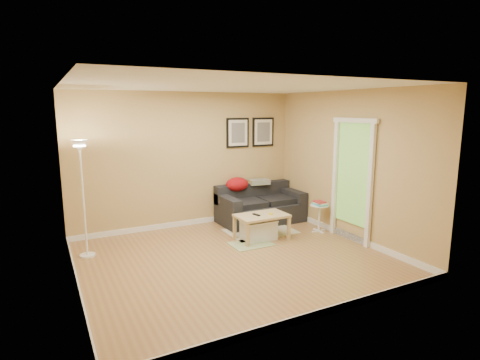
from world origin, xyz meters
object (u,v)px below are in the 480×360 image
(storage_bin, at_px, (258,229))
(side_table, at_px, (319,218))
(book_stack, at_px, (320,203))
(floor_lamp, at_px, (84,202))
(coffee_table, at_px, (262,227))
(sofa, at_px, (261,204))

(storage_bin, height_order, side_table, side_table)
(book_stack, height_order, floor_lamp, floor_lamp)
(coffee_table, distance_m, storage_bin, 0.07)
(coffee_table, xyz_separation_m, side_table, (1.18, -0.12, 0.03))
(coffee_table, bearing_deg, sofa, 49.13)
(book_stack, xyz_separation_m, floor_lamp, (-4.01, 0.70, 0.31))
(coffee_table, bearing_deg, storage_bin, 140.12)
(coffee_table, height_order, side_table, side_table)
(sofa, distance_m, book_stack, 1.27)
(storage_bin, relative_size, book_stack, 2.35)
(sofa, height_order, floor_lamp, floor_lamp)
(storage_bin, bearing_deg, book_stack, -8.01)
(storage_bin, height_order, floor_lamp, floor_lamp)
(sofa, relative_size, coffee_table, 1.89)
(sofa, height_order, coffee_table, sofa)
(storage_bin, distance_m, book_stack, 1.29)
(side_table, height_order, book_stack, book_stack)
(sofa, relative_size, side_table, 3.27)
(sofa, distance_m, storage_bin, 1.11)
(floor_lamp, bearing_deg, sofa, 6.51)
(sofa, bearing_deg, side_table, -59.13)
(coffee_table, height_order, storage_bin, coffee_table)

